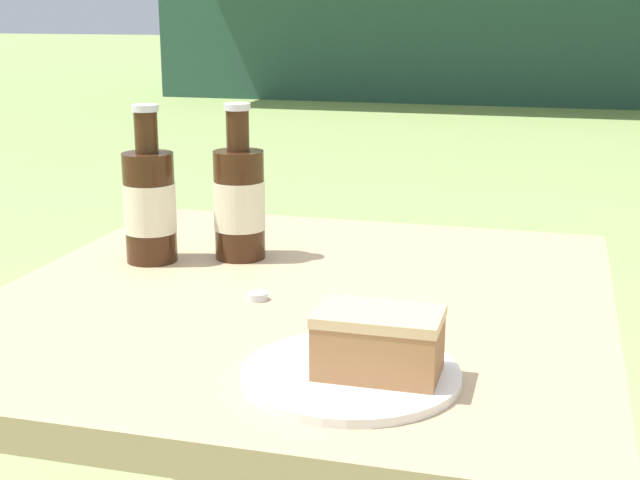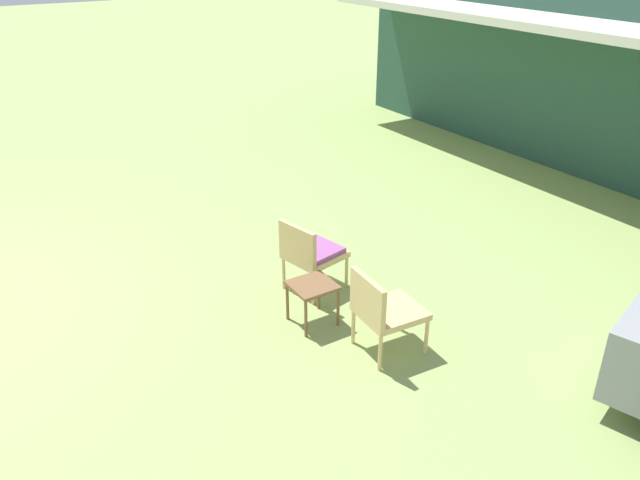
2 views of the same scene
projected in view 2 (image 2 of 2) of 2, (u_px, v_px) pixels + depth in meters
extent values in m
cube|color=silver|center=(573.00, 26.00, 8.46)|extent=(9.79, 1.20, 0.12)
cylinder|color=tan|center=(347.00, 272.00, 6.65)|extent=(0.04, 0.04, 0.37)
cylinder|color=tan|center=(317.00, 258.00, 6.94)|extent=(0.04, 0.04, 0.37)
cylinder|color=tan|center=(313.00, 289.00, 6.34)|extent=(0.04, 0.04, 0.37)
cylinder|color=tan|center=(284.00, 273.00, 6.63)|extent=(0.04, 0.04, 0.37)
cube|color=tan|center=(315.00, 255.00, 6.54)|extent=(0.61, 0.65, 0.06)
cube|color=tan|center=(297.00, 244.00, 6.29)|extent=(0.51, 0.16, 0.38)
cube|color=#995193|center=(315.00, 250.00, 6.52)|extent=(0.55, 0.56, 0.05)
cylinder|color=tan|center=(426.00, 337.00, 5.59)|extent=(0.04, 0.04, 0.37)
cylinder|color=tan|center=(398.00, 312.00, 5.95)|extent=(0.04, 0.04, 0.37)
cylinder|color=tan|center=(380.00, 353.00, 5.38)|extent=(0.04, 0.04, 0.37)
cylinder|color=tan|center=(353.00, 326.00, 5.74)|extent=(0.04, 0.04, 0.37)
cube|color=tan|center=(391.00, 312.00, 5.57)|extent=(0.54, 0.58, 0.06)
cube|color=tan|center=(368.00, 298.00, 5.37)|extent=(0.51, 0.08, 0.38)
cube|color=brown|center=(312.00, 285.00, 5.94)|extent=(0.40, 0.41, 0.03)
cylinder|color=brown|center=(287.00, 302.00, 6.09)|extent=(0.03, 0.03, 0.40)
cylinder|color=brown|center=(306.00, 319.00, 5.82)|extent=(0.03, 0.03, 0.40)
cylinder|color=brown|center=(319.00, 291.00, 6.26)|extent=(0.03, 0.03, 0.40)
cylinder|color=brown|center=(338.00, 307.00, 5.99)|extent=(0.03, 0.03, 0.40)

